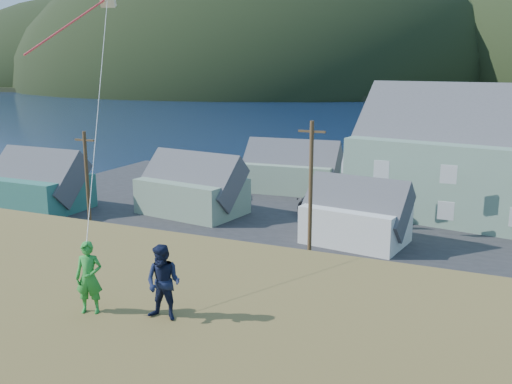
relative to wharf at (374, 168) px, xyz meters
The scene contains 14 objects.
ground 40.45m from the wharf, 81.47° to the right, with size 900.00×900.00×0.00m, color #0A1638.
grass_strip 42.43m from the wharf, 81.87° to the right, with size 110.00×8.00×0.10m, color #4C3D19.
waterfront_lot 23.77m from the wharf, 75.38° to the right, with size 72.00×36.00×0.12m, color #28282B.
wharf is the anchor object (origin of this frame).
far_shore 290.06m from the wharf, 88.81° to the left, with size 900.00×320.00×2.00m, color black.
shed_teal 39.06m from the wharf, 126.96° to the right, with size 8.68×6.18×6.79m.
shed_palegreen_near 28.64m from the wharf, 110.66° to the right, with size 9.82×6.96×6.59m.
shed_white 29.71m from the wharf, 80.04° to the right, with size 8.08×5.93×5.94m.
shed_palegreen_far 15.71m from the wharf, 109.98° to the right, with size 10.09×6.18×6.54m.
utility_poles 39.06m from the wharf, 82.44° to the right, with size 33.01×0.24×9.75m.
parked_cars 19.64m from the wharf, 103.78° to the right, with size 21.91×11.42×1.51m.
kite_flyer_green 59.78m from the wharf, 84.16° to the right, with size 0.64×0.42×1.74m, color #268B30.
kite_flyer_navy 59.60m from the wharf, 82.38° to the right, with size 0.86×0.67×1.78m, color #131A36.
kite_rig 55.66m from the wharf, 87.17° to the right, with size 2.31×3.06×8.88m.
Camera 1 is at (8.74, -28.92, 12.98)m, focal length 40.00 mm.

